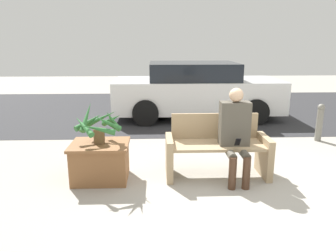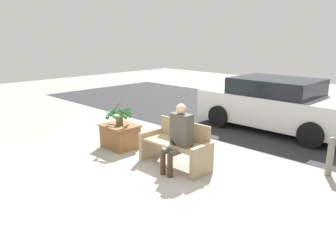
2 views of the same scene
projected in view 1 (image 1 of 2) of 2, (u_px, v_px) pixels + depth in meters
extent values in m
plane|color=#9E998E|center=(248.00, 195.00, 4.21)|extent=(30.00, 30.00, 0.00)
cube|color=#2D2D30|center=(196.00, 109.00, 9.59)|extent=(20.00, 6.00, 0.01)
cube|color=tan|center=(169.00, 157.00, 4.72)|extent=(0.09, 0.60, 0.59)
cube|color=tan|center=(264.00, 156.00, 4.77)|extent=(0.09, 0.60, 0.59)
cube|color=tan|center=(217.00, 145.00, 4.70)|extent=(1.30, 0.55, 0.04)
cube|color=tan|center=(215.00, 126.00, 4.91)|extent=(1.30, 0.04, 0.39)
cube|color=#4C473D|center=(234.00, 123.00, 4.58)|extent=(0.41, 0.22, 0.62)
sphere|color=tan|center=(236.00, 95.00, 4.46)|extent=(0.19, 0.19, 0.19)
cylinder|color=#4C473D|center=(230.00, 153.00, 4.47)|extent=(0.11, 0.40, 0.11)
cylinder|color=#4C473D|center=(243.00, 153.00, 4.48)|extent=(0.11, 0.40, 0.11)
cylinder|color=#472D1E|center=(232.00, 173.00, 4.33)|extent=(0.10, 0.10, 0.45)
cylinder|color=#472D1E|center=(246.00, 173.00, 4.34)|extent=(0.10, 0.10, 0.45)
cube|color=black|center=(238.00, 142.00, 4.41)|extent=(0.07, 0.09, 0.12)
cube|color=brown|center=(101.00, 162.00, 4.62)|extent=(0.75, 0.62, 0.54)
cube|color=brown|center=(100.00, 145.00, 4.56)|extent=(0.80, 0.67, 0.04)
cylinder|color=brown|center=(99.00, 136.00, 4.53)|extent=(0.15, 0.15, 0.21)
cone|color=#2D6B33|center=(111.00, 119.00, 4.45)|extent=(0.15, 0.43, 0.35)
cone|color=#2D6B33|center=(112.00, 120.00, 4.62)|extent=(0.36, 0.41, 0.27)
cone|color=#2D6B33|center=(101.00, 118.00, 4.68)|extent=(0.46, 0.09, 0.28)
cone|color=#2D6B33|center=(89.00, 121.00, 4.63)|extent=(0.39, 0.39, 0.22)
cone|color=#2D6B33|center=(87.00, 117.00, 4.49)|extent=(0.16, 0.40, 0.39)
cone|color=#2D6B33|center=(84.00, 126.00, 4.35)|extent=(0.35, 0.42, 0.24)
cone|color=#2D6B33|center=(97.00, 129.00, 4.27)|extent=(0.48, 0.13, 0.20)
cone|color=#2D6B33|center=(107.00, 123.00, 4.34)|extent=(0.37, 0.37, 0.32)
cube|color=silver|center=(196.00, 95.00, 8.44)|extent=(4.18, 1.80, 0.78)
cube|color=black|center=(193.00, 71.00, 8.28)|extent=(2.17, 1.66, 0.43)
cylinder|color=black|center=(256.00, 112.00, 7.69)|extent=(0.61, 0.18, 0.61)
cylinder|color=black|center=(237.00, 99.00, 9.43)|extent=(0.61, 0.18, 0.61)
cylinder|color=black|center=(145.00, 113.00, 7.59)|extent=(0.61, 0.18, 0.61)
cylinder|color=black|center=(147.00, 100.00, 9.33)|extent=(0.61, 0.18, 0.61)
cylinder|color=slate|center=(319.00, 125.00, 6.45)|extent=(0.12, 0.12, 0.64)
sphere|color=slate|center=(321.00, 107.00, 6.36)|extent=(0.14, 0.14, 0.14)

